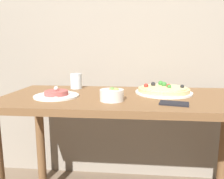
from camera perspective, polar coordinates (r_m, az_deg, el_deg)
name	(u,v)px	position (r m, az deg, el deg)	size (l,w,h in m)	color
back_wall	(131,3)	(1.66, 4.96, 21.49)	(8.00, 0.05, 2.60)	gray
dining_table	(128,114)	(1.24, 4.32, -6.45)	(1.40, 0.62, 0.72)	brown
pizza_plate	(163,90)	(1.32, 13.29, -0.16)	(0.33, 0.33, 0.06)	white
tartare_plate	(56,95)	(1.23, -14.32, -1.29)	(0.24, 0.24, 0.06)	white
small_bowl	(112,95)	(1.09, -0.02, -1.38)	(0.12, 0.12, 0.07)	silver
drinking_glass	(76,81)	(1.46, -9.36, 2.21)	(0.08, 0.08, 0.10)	silver
napkin	(174,103)	(1.07, 15.90, -3.52)	(0.15, 0.11, 0.01)	black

